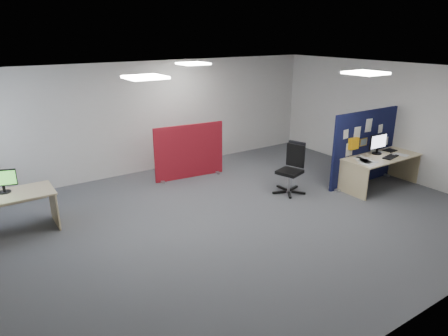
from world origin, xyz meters
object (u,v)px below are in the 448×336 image
red_divider (189,152)px  navy_divider (364,147)px  monitor_main (378,143)px  monitor_second (2,180)px  second_desk (7,204)px  office_chair (293,165)px  main_desk (379,163)px

red_divider → navy_divider: bearing=-32.6°
navy_divider → monitor_main: navy_divider is taller
monitor_second → navy_divider: bearing=2.3°
navy_divider → second_desk: (-7.14, 1.77, -0.30)m
navy_divider → monitor_second: navy_divider is taller
red_divider → monitor_second: red_divider is taller
office_chair → main_desk: bearing=-42.0°
monitor_second → red_divider: bearing=26.3°
navy_divider → second_desk: navy_divider is taller
main_desk → monitor_main: bearing=65.7°
monitor_main → office_chair: size_ratio=0.48×
office_chair → second_desk: bearing=149.1°
main_desk → office_chair: office_chair is taller
main_desk → monitor_main: 0.44m
main_desk → second_desk: bearing=163.7°
second_desk → office_chair: (5.42, -1.28, 0.07)m
navy_divider → office_chair: navy_divider is taller
monitor_second → office_chair: (5.41, -1.39, -0.34)m
monitor_main → second_desk: (-7.32, 2.00, -0.43)m
navy_divider → red_divider: 4.04m
monitor_main → monitor_second: monitor_main is taller
main_desk → office_chair: size_ratio=1.73×
main_desk → red_divider: bearing=138.7°
navy_divider → monitor_second: (-7.14, 1.87, 0.11)m
second_desk → monitor_main: bearing=-15.3°
monitor_main → red_divider: 4.33m
second_desk → monitor_second: size_ratio=3.42×
navy_divider → monitor_main: bearing=-53.5°
navy_divider → main_desk: size_ratio=1.10×
monitor_main → red_divider: size_ratio=0.30×
red_divider → office_chair: size_ratio=1.59×
second_desk → office_chair: size_ratio=1.40×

